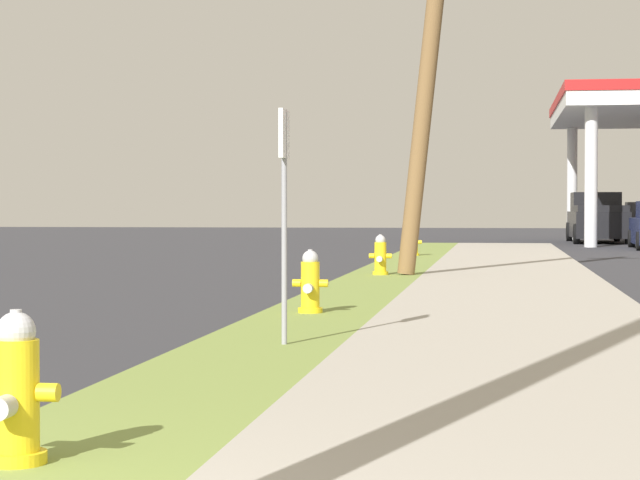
{
  "coord_description": "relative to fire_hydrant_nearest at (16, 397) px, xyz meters",
  "views": [
    {
      "loc": [
        2.8,
        -3.77,
        1.35
      ],
      "look_at": [
        0.6,
        11.44,
        0.95
      ],
      "focal_mm": 69.39,
      "sensor_mm": 36.0,
      "label": 1
    }
  ],
  "objects": [
    {
      "name": "fire_hydrant_fourth",
      "position": [
        0.12,
        26.32,
        0.0
      ],
      "size": [
        0.42,
        0.37,
        0.74
      ],
      "color": "yellow",
      "rests_on": "grass_verge"
    },
    {
      "name": "fire_hydrant_nearest",
      "position": [
        0.0,
        0.0,
        0.0
      ],
      "size": [
        0.42,
        0.38,
        0.74
      ],
      "color": "yellow",
      "rests_on": "grass_verge"
    },
    {
      "name": "truck_black_at_forecourt",
      "position": [
        6.11,
        43.54,
        0.47
      ],
      "size": [
        2.15,
        5.41,
        1.97
      ],
      "color": "black",
      "rests_on": "ground"
    },
    {
      "name": "fire_hydrant_second",
      "position": [
        0.11,
        8.68,
        0.0
      ],
      "size": [
        0.42,
        0.38,
        0.74
      ],
      "color": "yellow",
      "rests_on": "grass_verge"
    },
    {
      "name": "fire_hydrant_third",
      "position": [
        0.14,
        17.03,
        0.0
      ],
      "size": [
        0.42,
        0.37,
        0.74
      ],
      "color": "yellow",
      "rests_on": "grass_verge"
    },
    {
      "name": "street_sign_post",
      "position": [
        0.38,
        5.32,
        1.19
      ],
      "size": [
        0.05,
        0.36,
        2.12
      ],
      "color": "gray",
      "rests_on": "grass_verge"
    },
    {
      "name": "utility_pole_midground",
      "position": [
        1.03,
        17.15,
        3.76
      ],
      "size": [
        1.71,
        0.43,
        8.0
      ],
      "color": "brown",
      "rests_on": "grass_verge"
    }
  ]
}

